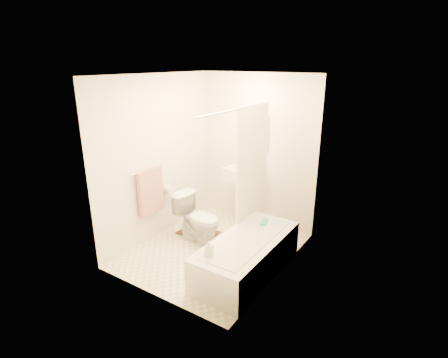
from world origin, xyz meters
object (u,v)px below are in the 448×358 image
Objects in this scene: bath_mat at (198,233)px; soap_bottle at (209,249)px; bathtub at (247,256)px; toilet at (198,219)px; sink at (243,194)px.

bath_mat is 1.53m from soap_bottle.
bathtub is at bearing 72.51° from soap_bottle.
bath_mat is at bearing 132.57° from soap_bottle.
toilet is 0.69× the size of sink.
toilet reaches higher than soap_bottle.
sink is at bearing 107.73° from soap_bottle.
sink reaches higher than soap_bottle.
sink is 1.83× the size of bath_mat.
toilet is at bearing 163.23° from bathtub.
bathtub is 9.14× the size of soap_bottle.
soap_bottle is (-0.18, -0.57, 0.32)m from bathtub.
bath_mat is 3.25× the size of soap_bottle.
bathtub is 1.27m from bath_mat.
sink is 0.65× the size of bathtub.
soap_bottle is at bearing -107.49° from bathtub.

